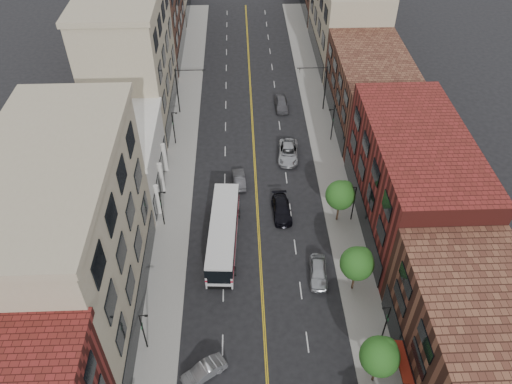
{
  "coord_description": "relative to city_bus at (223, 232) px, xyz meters",
  "views": [
    {
      "loc": [
        -1.82,
        -17.3,
        41.96
      ],
      "look_at": [
        -0.26,
        23.82,
        5.0
      ],
      "focal_mm": 35.0,
      "sensor_mm": 36.0,
      "label": 1
    }
  ],
  "objects": [
    {
      "name": "bldg_r_far_a",
      "position": [
        20.98,
        24.23,
        3.05
      ],
      "size": [
        10.0,
        20.0,
        10.0
      ],
      "primitive_type": "cube",
      "color": "#512B20",
      "rests_on": "ground"
    },
    {
      "name": "tree_r_2",
      "position": [
        13.37,
        -6.7,
        2.18
      ],
      "size": [
        3.4,
        3.4,
        5.59
      ],
      "color": "black",
      "rests_on": "sidewalk_right"
    },
    {
      "name": "bldg_r_mid",
      "position": [
        20.98,
        3.23,
        4.05
      ],
      "size": [
        10.0,
        22.0,
        12.0
      ],
      "primitive_type": "cube",
      "color": "#5C1D18",
      "rests_on": "ground"
    },
    {
      "name": "bldg_l_far_a",
      "position": [
        -13.02,
        27.23,
        7.05
      ],
      "size": [
        10.0,
        20.0,
        18.0
      ],
      "primitive_type": "cube",
      "color": "tan",
      "rests_on": "ground"
    },
    {
      "name": "car_lane_c",
      "position": [
        8.61,
        27.99,
        -1.13
      ],
      "size": [
        1.97,
        4.81,
        1.63
      ],
      "primitive_type": "imported",
      "rotation": [
        0.0,
        0.0,
        0.01
      ],
      "color": "#545359",
      "rests_on": "ground"
    },
    {
      "name": "car_lane_a",
      "position": [
        6.83,
        4.57,
        -1.19
      ],
      "size": [
        2.39,
        5.32,
        1.51
      ],
      "primitive_type": "imported",
      "rotation": [
        0.0,
        0.0,
        0.05
      ],
      "color": "black",
      "rests_on": "ground"
    },
    {
      "name": "lamp_l_1",
      "position": [
        -6.97,
        -12.77,
        1.02
      ],
      "size": [
        0.81,
        0.55,
        5.05
      ],
      "color": "black",
      "rests_on": "sidewalk_left"
    },
    {
      "name": "lamp_l_2",
      "position": [
        -6.97,
        3.23,
        1.02
      ],
      "size": [
        0.81,
        0.55,
        5.05
      ],
      "color": "black",
      "rests_on": "sidewalk_left"
    },
    {
      "name": "signal_mast_right",
      "position": [
        14.25,
        27.23,
        2.7
      ],
      "size": [
        4.49,
        0.18,
        7.2
      ],
      "color": "black",
      "rests_on": "sidewalk_right"
    },
    {
      "name": "signal_mast_left",
      "position": [
        -6.28,
        27.23,
        2.7
      ],
      "size": [
        4.49,
        0.18,
        7.2
      ],
      "color": "black",
      "rests_on": "sidewalk_left"
    },
    {
      "name": "lamp_r_3",
      "position": [
        14.93,
        19.23,
        1.02
      ],
      "size": [
        0.81,
        0.55,
        5.05
      ],
      "color": "black",
      "rests_on": "sidewalk_right"
    },
    {
      "name": "bldg_r_far_b",
      "position": [
        20.98,
        45.23,
        5.05
      ],
      "size": [
        10.0,
        22.0,
        14.0
      ],
      "primitive_type": "cube",
      "color": "tan",
      "rests_on": "ground"
    },
    {
      "name": "tree_r_3",
      "position": [
        13.37,
        3.3,
        2.18
      ],
      "size": [
        3.4,
        3.4,
        5.59
      ],
      "color": "black",
      "rests_on": "sidewalk_right"
    },
    {
      "name": "bldg_l_tanoffice",
      "position": [
        -13.02,
        -7.77,
        7.05
      ],
      "size": [
        10.0,
        22.0,
        18.0
      ],
      "primitive_type": "cube",
      "color": "tan",
      "rests_on": "ground"
    },
    {
      "name": "tree_r_1",
      "position": [
        13.37,
        -16.7,
        2.18
      ],
      "size": [
        3.4,
        3.4,
        5.59
      ],
      "color": "black",
      "rests_on": "sidewalk_right"
    },
    {
      "name": "sidewalk_right",
      "position": [
        13.98,
        14.23,
        -1.87
      ],
      "size": [
        4.0,
        110.0,
        0.15
      ],
      "primitive_type": "cube",
      "color": "gray",
      "rests_on": "ground"
    },
    {
      "name": "bldg_l_far_b",
      "position": [
        -13.02,
        47.23,
        5.55
      ],
      "size": [
        10.0,
        20.0,
        15.0
      ],
      "primitive_type": "cube",
      "color": "#512B20",
      "rests_on": "ground"
    },
    {
      "name": "city_bus",
      "position": [
        0.0,
        0.0,
        0.0
      ],
      "size": [
        3.75,
        13.19,
        3.35
      ],
      "rotation": [
        0.0,
        0.0,
        -0.06
      ],
      "color": "silver",
      "rests_on": "ground"
    },
    {
      "name": "car_lane_b",
      "position": [
        8.58,
        15.61,
        -1.13
      ],
      "size": [
        3.25,
        6.09,
        1.63
      ],
      "primitive_type": "imported",
      "rotation": [
        0.0,
        0.0,
        -0.1
      ],
      "color": "#ACAEB4",
      "rests_on": "ground"
    },
    {
      "name": "lamp_l_3",
      "position": [
        -6.97,
        19.23,
        1.02
      ],
      "size": [
        0.81,
        0.55,
        5.05
      ],
      "color": "black",
      "rests_on": "sidewalk_left"
    },
    {
      "name": "sidewalk_left",
      "position": [
        -6.02,
        14.23,
        -1.87
      ],
      "size": [
        4.0,
        110.0,
        0.15
      ],
      "primitive_type": "cube",
      "color": "gray",
      "rests_on": "ground"
    },
    {
      "name": "lamp_r_2",
      "position": [
        14.93,
        3.23,
        1.02
      ],
      "size": [
        0.81,
        0.55,
        5.05
      ],
      "color": "black",
      "rests_on": "sidewalk_right"
    },
    {
      "name": "bldg_l_white",
      "position": [
        -13.02,
        10.23,
        2.05
      ],
      "size": [
        10.0,
        14.0,
        8.0
      ],
      "primitive_type": "cube",
      "color": "silver",
      "rests_on": "ground"
    },
    {
      "name": "car_lane_behind",
      "position": [
        1.84,
        10.36,
        -1.24
      ],
      "size": [
        1.82,
        4.39,
        1.41
      ],
      "primitive_type": "imported",
      "rotation": [
        0.0,
        0.0,
        3.22
      ],
      "color": "#444449",
      "rests_on": "ground"
    },
    {
      "name": "car_parked_far",
      "position": [
        9.97,
        -5.06,
        -1.15
      ],
      "size": [
        2.31,
        4.85,
        1.6
      ],
      "primitive_type": "imported",
      "rotation": [
        0.0,
        0.0,
        -0.09
      ],
      "color": "#A4A8AC",
      "rests_on": "ground"
    },
    {
      "name": "lamp_r_1",
      "position": [
        14.93,
        -12.77,
        1.02
      ],
      "size": [
        0.81,
        0.55,
        5.05
      ],
      "color": "black",
      "rests_on": "sidewalk_right"
    },
    {
      "name": "car_angle_b",
      "position": [
        -1.62,
        -15.72,
        -1.26
      ],
      "size": [
        4.3,
        3.48,
        1.38
      ],
      "primitive_type": "imported",
      "rotation": [
        0.0,
        0.0,
        -1.0
      ],
      "color": "#BABDC3",
      "rests_on": "ground"
    }
  ]
}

